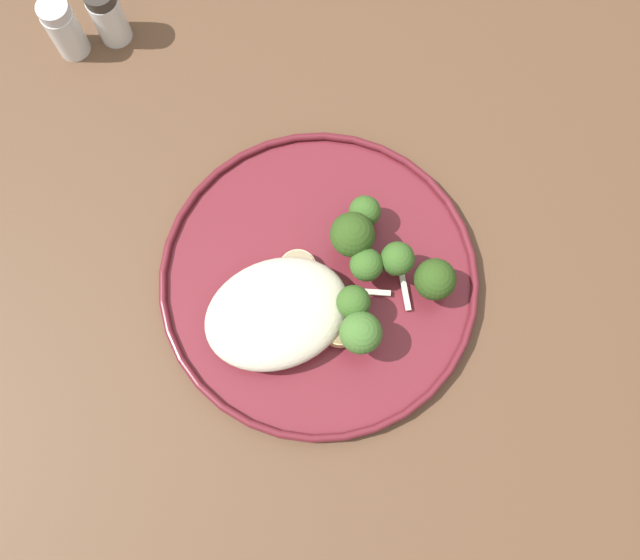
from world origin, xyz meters
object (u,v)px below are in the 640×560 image
at_px(seared_scallop_front_small, 269,310).
at_px(salt_shaker, 64,29).
at_px(broccoli_floret_right_tilted, 365,212).
at_px(dinner_plate, 320,283).
at_px(seared_scallop_left_edge, 297,336).
at_px(pepper_shaker, 108,15).
at_px(broccoli_floret_tall_stalk, 366,265).
at_px(seared_scallop_tilted_round, 340,328).
at_px(broccoli_floret_near_rim, 352,235).
at_px(broccoli_floret_split_head, 353,303).
at_px(broccoli_floret_beside_noodles, 435,280).
at_px(broccoli_floret_small_sprig, 361,333).
at_px(seared_scallop_center_golden, 298,269).
at_px(broccoli_floret_left_leaning, 397,259).

bearing_deg(seared_scallop_front_small, salt_shaker, 106.07).
bearing_deg(broccoli_floret_right_tilted, dinner_plate, -144.47).
distance_m(seared_scallop_left_edge, pepper_shaker, 0.37).
bearing_deg(broccoli_floret_tall_stalk, broccoli_floret_right_tilted, 69.85).
bearing_deg(seared_scallop_tilted_round, pepper_shaker, 105.78).
distance_m(broccoli_floret_near_rim, broccoli_floret_split_head, 0.06).
distance_m(broccoli_floret_tall_stalk, broccoli_floret_near_rim, 0.03).
distance_m(seared_scallop_front_small, seared_scallop_tilted_round, 0.06).
relative_size(broccoli_floret_right_tilted, broccoli_floret_beside_noodles, 0.85).
bearing_deg(broccoli_floret_tall_stalk, seared_scallop_tilted_round, -133.99).
bearing_deg(salt_shaker, broccoli_floret_near_rim, -58.28).
distance_m(seared_scallop_front_small, broccoli_floret_beside_noodles, 0.15).
height_order(broccoli_floret_beside_noodles, salt_shaker, salt_shaker).
bearing_deg(broccoli_floret_beside_noodles, seared_scallop_tilted_round, -174.57).
bearing_deg(dinner_plate, broccoli_floret_split_head, -63.23).
bearing_deg(broccoli_floret_small_sprig, broccoli_floret_near_rim, 73.75).
bearing_deg(seared_scallop_center_golden, broccoli_floret_left_leaning, -19.18).
height_order(seared_scallop_front_small, broccoli_floret_split_head, broccoli_floret_split_head).
xyz_separation_m(seared_scallop_center_golden, broccoli_floret_left_leaning, (0.08, -0.03, 0.02)).
height_order(seared_scallop_front_small, seared_scallop_left_edge, same).
xyz_separation_m(seared_scallop_center_golden, pepper_shaker, (-0.09, 0.30, 0.01)).
height_order(seared_scallop_center_golden, broccoli_floret_beside_noodles, broccoli_floret_beside_noodles).
distance_m(seared_scallop_left_edge, broccoli_floret_tall_stalk, 0.09).
bearing_deg(salt_shaker, seared_scallop_front_small, -73.93).
bearing_deg(broccoli_floret_tall_stalk, broccoli_floret_near_rim, 94.74).
xyz_separation_m(seared_scallop_tilted_round, broccoli_floret_small_sprig, (0.01, -0.01, 0.02)).
relative_size(broccoli_floret_left_leaning, pepper_shaker, 0.75).
bearing_deg(seared_scallop_left_edge, pepper_shaker, 100.39).
bearing_deg(broccoli_floret_left_leaning, salt_shaker, 122.84).
distance_m(dinner_plate, broccoli_floret_left_leaning, 0.08).
xyz_separation_m(dinner_plate, broccoli_floret_near_rim, (0.04, 0.02, 0.04)).
distance_m(broccoli_floret_near_rim, salt_shaker, 0.35).
bearing_deg(seared_scallop_left_edge, broccoli_floret_small_sprig, -22.93).
xyz_separation_m(broccoli_floret_right_tilted, pepper_shaker, (-0.16, 0.28, -0.00)).
bearing_deg(broccoli_floret_split_head, broccoli_floret_left_leaning, 24.89).
bearing_deg(broccoli_floret_tall_stalk, broccoli_floret_split_head, -129.44).
xyz_separation_m(seared_scallop_center_golden, broccoli_floret_split_head, (0.03, -0.05, 0.02)).
xyz_separation_m(seared_scallop_tilted_round, broccoli_floret_beside_noodles, (0.09, 0.01, 0.02)).
relative_size(dinner_plate, seared_scallop_front_small, 11.73).
bearing_deg(seared_scallop_left_edge, broccoli_floret_right_tilted, 41.02).
xyz_separation_m(seared_scallop_center_golden, seared_scallop_tilted_round, (0.02, -0.06, 0.00)).
distance_m(broccoli_floret_right_tilted, broccoli_floret_small_sprig, 0.11).
xyz_separation_m(seared_scallop_tilted_round, broccoli_floret_right_tilted, (0.06, 0.09, 0.01)).
distance_m(seared_scallop_front_small, broccoli_floret_tall_stalk, 0.09).
xyz_separation_m(broccoli_floret_right_tilted, broccoli_floret_beside_noodles, (0.03, -0.08, 0.00)).
bearing_deg(dinner_plate, seared_scallop_center_golden, 131.73).
relative_size(broccoli_floret_split_head, pepper_shaker, 0.75).
bearing_deg(broccoli_floret_near_rim, broccoli_floret_split_head, -109.96).
distance_m(dinner_plate, broccoli_floret_near_rim, 0.06).
xyz_separation_m(broccoli_floret_left_leaning, broccoli_floret_small_sprig, (-0.05, -0.05, 0.00)).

